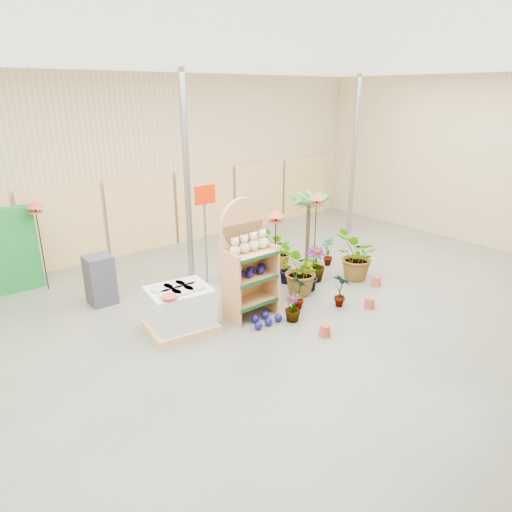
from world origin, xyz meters
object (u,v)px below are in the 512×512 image
Objects in this scene: display_shelf at (246,263)px; pallet_stack at (180,309)px; potted_plant_2 at (301,271)px; bird_table_front at (276,216)px.

pallet_stack is at bearing 172.41° from display_shelf.
potted_plant_2 is (2.73, -0.25, 0.13)m from pallet_stack.
display_shelf reaches higher than bird_table_front.
display_shelf reaches higher than potted_plant_2.
potted_plant_2 reaches higher than pallet_stack.
bird_table_front is (0.77, 0.04, 0.76)m from display_shelf.
pallet_stack is 2.52m from bird_table_front.
bird_table_front is at bearing 169.98° from potted_plant_2.
bird_table_front is at bearing 3.88° from pallet_stack.
display_shelf is at bearing -177.22° from bird_table_front.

